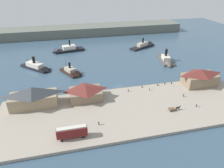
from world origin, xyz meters
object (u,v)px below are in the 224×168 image
Objects in this scene: pedestrian_at_waters_edge at (128,90)px; mooring_post_west at (158,85)px; pedestrian_walking_east at (196,105)px; mooring_post_east at (171,83)px; ferry_moored_east at (65,50)px; ferry_shed_customs_shed at (33,96)px; ferry_shed_central_terminal at (200,77)px; horse_cart at (174,108)px; mooring_post_center_east at (165,83)px; ferry_departing_north at (38,67)px; ferry_mid_harbor at (72,73)px; ferry_moored_west at (167,61)px; pedestrian_walking_west at (149,89)px; ferry_approaching_west at (145,45)px; mooring_post_center_west at (142,87)px; ferry_shed_west_terminal at (86,92)px; pedestrian_standing_center at (99,123)px; street_tram at (72,132)px; pedestrian_by_tram at (183,95)px.

pedestrian_at_waters_edge is 1.70× the size of mooring_post_west.
pedestrian_walking_east is 21.85m from mooring_post_east.
pedestrian_at_waters_edge is 0.06× the size of ferry_moored_east.
ferry_shed_customs_shed is 80.86m from ferry_shed_central_terminal.
horse_cart is 5.98× the size of mooring_post_center_east.
ferry_departing_north is at bearing 139.26° from pedestrian_walking_east.
ferry_moored_west is at bearing 3.36° from ferry_mid_harbor.
horse_cart is 3.43× the size of pedestrian_walking_west.
ferry_shed_central_terminal reaches higher than ferry_departing_north.
ferry_mid_harbor is at bearing -146.87° from ferry_approaching_west.
horse_cart is at bearing -54.55° from pedestrian_at_waters_edge.
ferry_moored_west is at bearing 67.41° from mooring_post_east.
ferry_moored_west reaches higher than mooring_post_center_west.
mooring_post_center_west is at bearing -177.79° from mooring_post_center_east.
ferry_departing_north is (-55.57, 41.89, -0.47)m from pedestrian_walking_west.
ferry_mid_harbor is (-33.01, 26.18, -0.47)m from mooring_post_center_west.
pedestrian_walking_east reaches higher than mooring_post_west.
pedestrian_walking_east is (-12.99, -17.85, -3.59)m from ferry_shed_central_terminal.
mooring_post_center_west is at bearing 179.86° from mooring_post_west.
pedestrian_walking_west is at bearing 1.03° from ferry_shed_customs_shed.
ferry_shed_west_terminal reaches higher than horse_cart.
pedestrian_at_waters_edge is at bearing 49.49° from pedestrian_standing_center.
ferry_moored_east is 74.88m from ferry_moored_west.
mooring_post_center_east is 52.48m from ferry_mid_harbor.
street_tram is 11.75× the size of mooring_post_east.
ferry_shed_customs_shed is at bearing 163.12° from horse_cart.
mooring_post_center_east is 4.20m from mooring_post_west.
pedestrian_standing_center is 42.45m from mooring_post_west.
ferry_shed_west_terminal is 0.72× the size of ferry_departing_north.
mooring_post_center_east and mooring_post_east have the same top height.
pedestrian_at_waters_edge is 0.07× the size of ferry_moored_west.
ferry_shed_customs_shed is 1.88× the size of street_tram.
pedestrian_at_waters_edge is at bearing 172.91° from pedestrian_walking_west.
ferry_moored_east is at bearing 95.27° from ferry_shed_west_terminal.
ferry_shed_customs_shed is 53.87m from pedestrian_walking_west.
mooring_post_center_west is (36.61, 28.75, -2.20)m from street_tram.
mooring_post_center_west is 0.04× the size of ferry_moored_west.
street_tram reaches higher than mooring_post_west.
pedestrian_standing_center reaches higher than mooring_post_center_west.
ferry_shed_west_terminal is 0.59× the size of ferry_approaching_west.
street_tram is at bearing -147.34° from pedestrian_walking_west.
pedestrian_by_tram is 44.69m from ferry_moored_west.
ferry_mid_harbor is (-6.56, 50.15, -0.82)m from pedestrian_standing_center.
mooring_post_center_west is at bearing 38.14° from street_tram.
ferry_shed_west_terminal is 8.30× the size of pedestrian_standing_center.
street_tram is 114.04m from ferry_approaching_west.
pedestrian_walking_east is 27.46m from mooring_post_center_west.
pedestrian_at_waters_edge is (20.88, 1.77, -2.71)m from ferry_shed_west_terminal.
pedestrian_standing_center is at bearing -121.01° from ferry_approaching_west.
ferry_shed_west_terminal reaches higher than street_tram.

